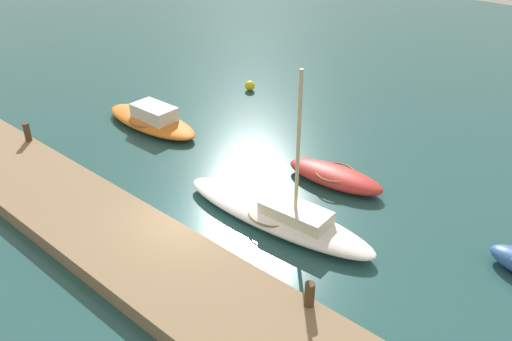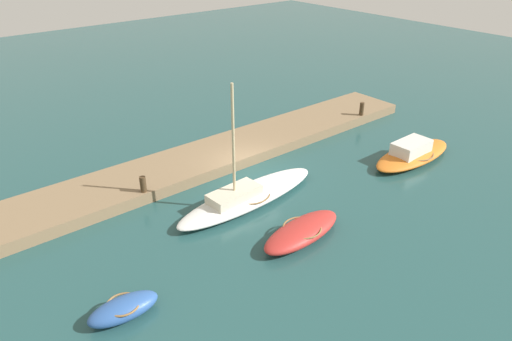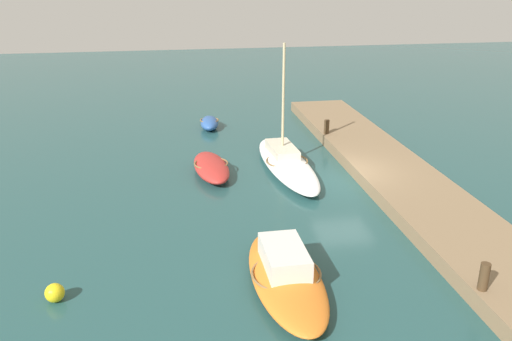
{
  "view_description": "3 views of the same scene",
  "coord_description": "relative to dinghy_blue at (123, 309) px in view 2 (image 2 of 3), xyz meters",
  "views": [
    {
      "loc": [
        11.56,
        -9.77,
        10.89
      ],
      "look_at": [
        -0.45,
        3.81,
        0.54
      ],
      "focal_mm": 37.57,
      "sensor_mm": 36.0,
      "label": 1
    },
    {
      "loc": [
        13.2,
        16.7,
        11.33
      ],
      "look_at": [
        0.98,
        1.7,
        1.12
      ],
      "focal_mm": 33.26,
      "sensor_mm": 36.0,
      "label": 2
    },
    {
      "loc": [
        -20.86,
        7.51,
        8.91
      ],
      "look_at": [
        -0.16,
        4.04,
        0.86
      ],
      "focal_mm": 37.29,
      "sensor_mm": 36.0,
      "label": 3
    }
  ],
  "objects": [
    {
      "name": "dinghy_blue",
      "position": [
        0.0,
        0.0,
        0.0
      ],
      "size": [
        2.39,
        1.2,
        0.67
      ],
      "rotation": [
        0.0,
        0.0,
        -0.08
      ],
      "color": "#2D569E",
      "rests_on": "ground_plane"
    },
    {
      "name": "dock_platform",
      "position": [
        -9.33,
        -7.47,
        -0.07
      ],
      "size": [
        25.5,
        3.49,
        0.55
      ],
      "primitive_type": "cube",
      "color": "#846B4C",
      "rests_on": "ground_plane"
    },
    {
      "name": "ground_plane",
      "position": [
        -9.33,
        -5.22,
        -0.34
      ],
      "size": [
        84.0,
        84.0,
        0.0
      ],
      "primitive_type": "plane",
      "color": "#234C4C"
    },
    {
      "name": "sailboat_white",
      "position": [
        -7.38,
        -2.98,
        0.03
      ],
      "size": [
        7.82,
        2.36,
        5.76
      ],
      "rotation": [
        0.0,
        0.0,
        0.06
      ],
      "color": "white",
      "rests_on": "ground_plane"
    },
    {
      "name": "mooring_post_west",
      "position": [
        -18.84,
        -5.97,
        0.62
      ],
      "size": [
        0.27,
        0.27,
        0.82
      ],
      "primitive_type": "cylinder",
      "color": "#47331E",
      "rests_on": "dock_platform"
    },
    {
      "name": "mooring_post_mid_west",
      "position": [
        -3.84,
        -5.97,
        0.58
      ],
      "size": [
        0.28,
        0.28,
        0.74
      ],
      "primitive_type": "cylinder",
      "color": "#47331E",
      "rests_on": "dock_platform"
    },
    {
      "name": "rowboat_red",
      "position": [
        -7.4,
        0.54,
        0.0
      ],
      "size": [
        4.15,
        1.83,
        0.68
      ],
      "rotation": [
        0.0,
        0.0,
        0.09
      ],
      "color": "#B72D28",
      "rests_on": "ground_plane"
    },
    {
      "name": "motorboat_orange",
      "position": [
        -16.89,
        -0.84,
        0.06
      ],
      "size": [
        5.7,
        2.12,
        1.16
      ],
      "rotation": [
        0.0,
        0.0,
        0.01
      ],
      "color": "orange",
      "rests_on": "ground_plane"
    }
  ]
}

